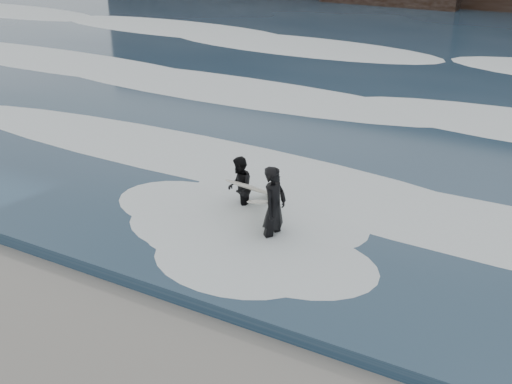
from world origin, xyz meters
The scene contains 6 objects.
sea centered at (0.00, 29.00, 0.15)m, with size 90.00×52.00×0.30m, color #223A51.
foam_near centered at (0.00, 9.00, 0.40)m, with size 60.00×3.20×0.20m, color white.
foam_mid centered at (0.00, 16.00, 0.42)m, with size 60.00×4.00×0.24m, color white.
foam_far centered at (0.00, 25.00, 0.45)m, with size 60.00×4.80×0.30m, color white.
surfer_left centered at (1.22, 5.91, 0.97)m, with size 1.21×1.84×1.93m.
surfer_right centered at (-0.11, 6.88, 0.78)m, with size 1.31×2.11×1.53m.
Camera 1 is at (7.06, -5.18, 7.00)m, focal length 45.00 mm.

